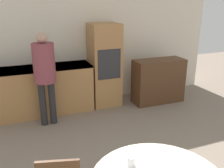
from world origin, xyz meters
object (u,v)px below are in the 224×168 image
sideboard (158,81)px  cup (131,161)px  oven_unit (104,65)px  person_standing (45,70)px

sideboard → cup: size_ratio=12.11×
oven_unit → sideboard: oven_unit is taller
oven_unit → person_standing: oven_unit is taller
person_standing → oven_unit: bearing=22.8°
sideboard → cup: 3.37m
sideboard → person_standing: size_ratio=0.66×
oven_unit → cup: size_ratio=18.83×
oven_unit → cup: oven_unit is taller
oven_unit → person_standing: size_ratio=1.03×
sideboard → cup: bearing=-125.4°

